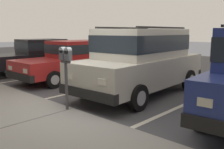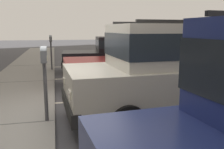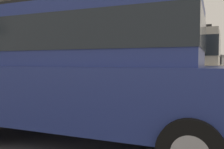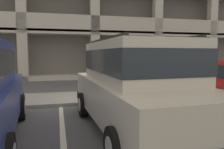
% 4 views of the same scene
% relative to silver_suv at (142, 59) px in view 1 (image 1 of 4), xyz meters
% --- Properties ---
extents(ground_plane, '(80.00, 80.00, 0.10)m').
position_rel_silver_suv_xyz_m(ground_plane, '(0.03, 2.42, -1.14)').
color(ground_plane, '#4C4C51').
extents(sidewalk, '(40.00, 2.20, 0.12)m').
position_rel_silver_suv_xyz_m(sidewalk, '(0.03, 3.72, -1.03)').
color(sidewalk, gray).
rests_on(sidewalk, ground_plane).
extents(parking_stall_lines, '(12.80, 4.80, 0.01)m').
position_rel_silver_suv_xyz_m(parking_stall_lines, '(1.62, 1.02, -1.08)').
color(parking_stall_lines, silver).
rests_on(parking_stall_lines, ground_plane).
extents(silver_suv, '(2.18, 4.86, 2.03)m').
position_rel_silver_suv_xyz_m(silver_suv, '(0.00, 0.00, 0.00)').
color(silver_suv, beige).
rests_on(silver_suv, ground_plane).
extents(dark_hatchback, '(1.85, 4.48, 1.54)m').
position_rel_silver_suv_xyz_m(dark_hatchback, '(3.41, -0.02, -0.27)').
color(dark_hatchback, red).
rests_on(dark_hatchback, ground_plane).
extents(blue_coupe, '(2.06, 4.59, 1.54)m').
position_rel_silver_suv_xyz_m(blue_coupe, '(6.13, -0.06, -0.27)').
color(blue_coupe, black).
rests_on(blue_coupe, ground_plane).
extents(parking_meter_near, '(0.35, 0.12, 1.44)m').
position_rel_silver_suv_xyz_m(parking_meter_near, '(0.07, 2.77, 0.11)').
color(parking_meter_near, '#47474C').
rests_on(parking_meter_near, sidewalk).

